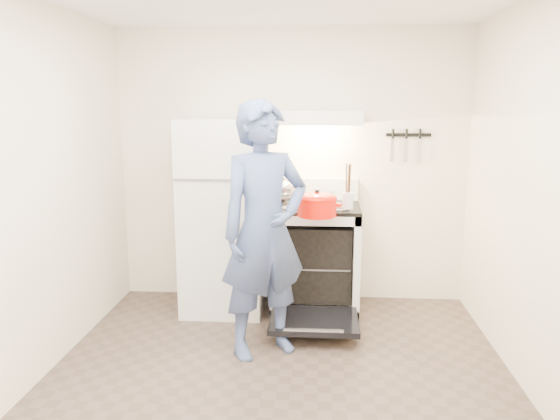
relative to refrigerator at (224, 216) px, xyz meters
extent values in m
plane|color=#4C3C35|center=(0.58, -1.45, -0.85)|extent=(3.60, 3.60, 0.00)
cube|color=beige|center=(0.58, 0.35, 0.40)|extent=(3.20, 0.02, 2.50)
cube|color=silver|center=(0.00, 0.00, 0.00)|extent=(0.70, 0.70, 1.70)
cube|color=silver|center=(0.81, 0.02, -0.39)|extent=(0.76, 0.65, 0.92)
cube|color=black|center=(0.81, 0.02, 0.09)|extent=(0.76, 0.65, 0.03)
cube|color=silver|center=(0.81, 0.31, 0.20)|extent=(0.76, 0.07, 0.20)
cube|color=black|center=(0.81, -0.57, -0.72)|extent=(0.70, 0.54, 0.04)
cube|color=slate|center=(0.81, 0.02, -0.41)|extent=(0.60, 0.52, 0.01)
cube|color=silver|center=(0.81, 0.10, 0.86)|extent=(0.76, 0.50, 0.12)
cube|color=black|center=(1.63, 0.33, 0.70)|extent=(0.40, 0.02, 0.03)
cylinder|color=olive|center=(0.83, 0.09, -0.40)|extent=(0.29, 0.29, 0.02)
cylinder|color=silver|center=(1.07, -0.24, 0.20)|extent=(0.09, 0.09, 0.13)
imported|color=#37447D|center=(0.45, -0.87, 0.08)|extent=(0.81, 0.74, 1.86)
camera|label=1|loc=(0.84, -4.67, 0.99)|focal=35.00mm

